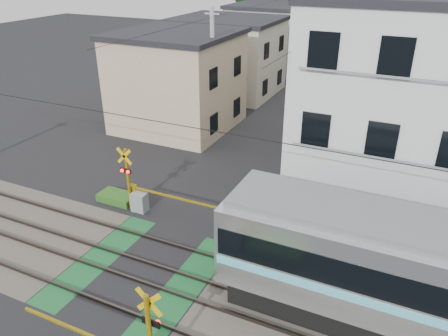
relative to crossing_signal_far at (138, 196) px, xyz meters
The scene contains 10 objects.
ground 4.53m from the crossing_signal_far, 54.71° to the right, with size 120.00×120.00×0.00m, color black.
track_bed 4.53m from the crossing_signal_far, 54.71° to the right, with size 120.00×120.00×0.14m.
crossing_signal_far is the anchor object (origin of this frame).
apartment_block 13.14m from the crossing_signal_far, 27.78° to the left, with size 10.20×8.36×9.30m.
houses_row 22.59m from the crossing_signal_far, 82.74° to the left, with size 22.07×31.35×6.80m.
tree_hill 44.62m from the crossing_signal_far, 85.41° to the left, with size 40.00×13.52×11.41m.
catenary 9.78m from the crossing_signal_far, 22.86° to the right, with size 60.00×5.04×7.00m.
utility_poles 19.70m from the crossing_signal_far, 85.47° to the left, with size 7.90×42.00×8.00m.
pedestrian 32.27m from the crossing_signal_far, 83.52° to the left, with size 0.59×0.39×1.62m, color black.
weed_patches 5.76m from the crossing_signal_far, 40.76° to the right, with size 10.25×8.80×0.40m.
Camera 1 is at (8.31, -10.31, 10.61)m, focal length 35.00 mm.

